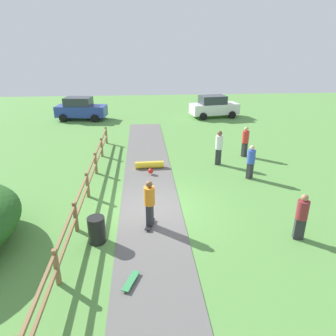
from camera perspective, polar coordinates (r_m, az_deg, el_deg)
The scene contains 13 objects.
ground_plane at distance 12.17m, azimuth -3.26°, elevation -7.63°, with size 60.00×60.00×0.00m, color #568E42.
asphalt_path at distance 12.17m, azimuth -3.27°, elevation -7.59°, with size 2.40×28.00×0.02m, color #605E5B.
wooden_fence at distance 12.09m, azimuth -15.79°, elevation -5.12°, with size 0.12×18.12×1.10m.
trash_bin at distance 10.33m, azimuth -13.16°, elevation -11.18°, with size 0.56×0.56×0.90m, color black.
skater_riding at distance 10.60m, azimuth -3.47°, elevation -6.27°, with size 0.47×0.82×1.75m.
skater_fallen at distance 15.92m, azimuth -3.45°, elevation 0.52°, with size 1.50×1.20×0.36m.
skateboard_loose at distance 8.84m, azimuth -6.97°, elevation -20.18°, with size 0.49×0.82×0.08m.
bystander_red at distance 18.07m, azimuth 14.23°, elevation 5.05°, with size 0.53×0.53×1.75m.
bystander_maroon at distance 10.89m, azimuth 23.68°, elevation -8.02°, with size 0.46×0.46×1.63m.
bystander_blue at distance 15.04m, azimuth 15.21°, elevation 1.36°, with size 0.54×0.54×1.67m.
bystander_white at distance 16.46m, azimuth 9.49°, elevation 4.07°, with size 0.53×0.53×1.87m.
parked_car_white at distance 27.99m, azimuth 8.55°, elevation 11.28°, with size 4.42×2.52×1.92m.
parked_car_blue at distance 27.77m, azimuth -15.98°, elevation 10.61°, with size 4.37×2.39×1.92m.
Camera 1 is at (-0.22, -10.60, 5.98)m, focal length 32.65 mm.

